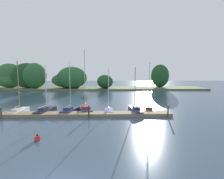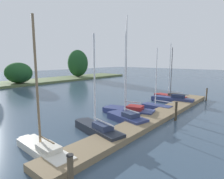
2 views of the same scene
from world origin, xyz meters
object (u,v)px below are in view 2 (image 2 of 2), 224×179
object	(u,v)px
mooring_piling_0	(70,170)
sailboat_1	(97,128)
sailboat_2	(126,117)
sailboat_4	(156,106)
sailboat_6	(170,96)
sailboat_5	(172,99)
mooring_piling_1	(176,111)
sailboat_0	(42,147)
mooring_piling_2	(207,94)
sailboat_3	(128,110)

from	to	relation	value
mooring_piling_0	sailboat_1	bearing A→B (deg)	33.05
sailboat_2	mooring_piling_0	xyz separation A→B (m)	(-7.12, -2.64, 0.26)
sailboat_4	sailboat_6	bearing A→B (deg)	-80.61
sailboat_5	sailboat_1	bearing A→B (deg)	83.72
mooring_piling_1	sailboat_6	bearing A→B (deg)	26.05
sailboat_0	sailboat_4	distance (m)	11.43
sailboat_2	sailboat_4	bearing A→B (deg)	-75.41
mooring_piling_1	mooring_piling_2	bearing A→B (deg)	0.63
sailboat_3	mooring_piling_2	distance (m)	10.54
sailboat_4	mooring_piling_2	distance (m)	7.30
sailboat_1	sailboat_4	world-z (taller)	sailboat_1
sailboat_4	mooring_piling_1	size ratio (longest dim) A/B	3.88
sailboat_3	mooring_piling_0	size ratio (longest dim) A/B	6.69
sailboat_3	sailboat_5	size ratio (longest dim) A/B	1.39
sailboat_2	sailboat_4	xyz separation A→B (m)	(4.90, 0.08, -0.06)
sailboat_5	sailboat_6	size ratio (longest dim) A/B	0.90
sailboat_5	sailboat_2	bearing A→B (deg)	83.73
sailboat_0	mooring_piling_1	bearing A→B (deg)	-105.43
sailboat_5	sailboat_0	bearing A→B (deg)	82.75
sailboat_1	sailboat_5	bearing A→B (deg)	-78.47
sailboat_0	sailboat_6	xyz separation A→B (m)	(16.83, 0.77, -0.08)
sailboat_2	sailboat_6	bearing A→B (deg)	-70.54
sailboat_1	sailboat_3	xyz separation A→B (m)	(4.84, 1.08, -0.04)
sailboat_3	sailboat_5	distance (m)	6.58
mooring_piling_1	sailboat_2	bearing A→B (deg)	134.46
sailboat_3	sailboat_4	distance (m)	3.25
sailboat_1	mooring_piling_2	distance (m)	14.94
sailboat_3	mooring_piling_2	world-z (taller)	sailboat_3
sailboat_3	mooring_piling_1	size ratio (longest dim) A/B	5.56
sailboat_3	mooring_piling_1	bearing A→B (deg)	178.96
sailboat_5	mooring_piling_0	xyz separation A→B (m)	(-15.40, -2.60, 0.23)
sailboat_1	sailboat_3	distance (m)	4.96
mooring_piling_1	sailboat_1	bearing A→B (deg)	154.49
sailboat_2	sailboat_5	xyz separation A→B (m)	(8.28, -0.04, 0.03)
sailboat_5	sailboat_3	bearing A→B (deg)	74.05
mooring_piling_2	sailboat_0	bearing A→B (deg)	171.02
sailboat_5	mooring_piling_1	size ratio (longest dim) A/B	4.00
sailboat_0	mooring_piling_1	size ratio (longest dim) A/B	4.56
sailboat_0	mooring_piling_1	xyz separation A→B (m)	(9.17, -2.98, 0.36)
sailboat_6	mooring_piling_0	xyz separation A→B (m)	(-17.42, -3.69, 0.32)
sailboat_1	mooring_piling_2	world-z (taller)	sailboat_1
sailboat_1	mooring_piling_2	bearing A→B (deg)	-88.23
sailboat_5	mooring_piling_0	bearing A→B (deg)	93.59
sailboat_2	mooring_piling_0	world-z (taller)	sailboat_2
sailboat_0	sailboat_1	distance (m)	3.51
mooring_piling_2	mooring_piling_0	bearing A→B (deg)	-179.85
sailboat_2	sailboat_3	size ratio (longest dim) A/B	0.80
sailboat_0	sailboat_2	world-z (taller)	sailboat_0
sailboat_2	sailboat_5	bearing A→B (deg)	-76.67
mooring_piling_0	mooring_piling_2	distance (m)	18.79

